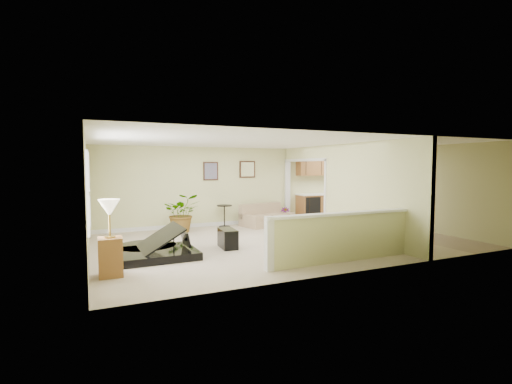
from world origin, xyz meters
name	(u,v)px	position (x,y,z in m)	size (l,w,h in m)	color
floor	(282,241)	(0.00, 0.00, 0.00)	(9.00, 9.00, 0.00)	#B8A68F
back_wall	(239,186)	(0.00, 3.00, 1.25)	(9.00, 0.04, 2.50)	#CCCB8B
front_wall	(361,203)	(0.00, -3.00, 1.25)	(9.00, 0.04, 2.50)	#CCCB8B
left_wall	(87,198)	(-4.50, 0.00, 1.25)	(0.04, 6.00, 2.50)	#CCCB8B
right_wall	(413,188)	(4.50, 0.00, 1.25)	(0.04, 6.00, 2.50)	#CCCB8B
ceiling	(282,142)	(0.00, 0.00, 2.50)	(9.00, 6.00, 0.04)	white
kitchen_vinyl	(378,232)	(3.15, 0.00, 0.00)	(2.70, 6.00, 0.01)	tan
interior_partition	(335,191)	(1.80, 0.25, 1.22)	(0.18, 5.99, 2.50)	#CCCB8B
pony_half_wall	(340,236)	(0.08, -2.30, 0.52)	(3.42, 0.22, 1.00)	#CCCB8B
left_window	(87,190)	(-4.49, -0.50, 1.45)	(0.05, 2.15, 1.45)	white
wall_art_left	(211,171)	(-0.95, 2.97, 1.75)	(0.48, 0.04, 0.58)	#361E13
wall_mirror	(247,169)	(0.30, 2.97, 1.80)	(0.55, 0.04, 0.55)	#361E13
kitchen_cabinets	(325,195)	(3.19, 2.73, 0.87)	(2.36, 0.65, 2.33)	brown
piano	(155,228)	(-3.21, -0.30, 0.61)	(1.85, 1.91, 1.46)	black
piano_bench	(228,238)	(-1.54, -0.20, 0.22)	(0.34, 0.66, 0.44)	black
loveseat	(266,215)	(0.73, 2.42, 0.35)	(1.80, 1.25, 0.92)	#A28167
accent_table	(224,213)	(-0.62, 2.65, 0.44)	(0.48, 0.48, 0.69)	black
palm_plant	(182,213)	(-2.03, 2.26, 0.55)	(1.15, 1.04, 1.12)	black
small_plant	(285,217)	(1.40, 2.40, 0.23)	(0.41, 0.41, 0.55)	black
lamp_stand	(110,244)	(-4.15, -1.46, 0.57)	(0.40, 0.40, 1.34)	brown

